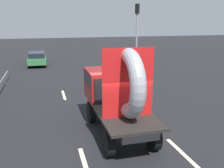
% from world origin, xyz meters
% --- Properties ---
extents(ground_plane, '(120.00, 120.00, 0.00)m').
position_xyz_m(ground_plane, '(0.00, 0.00, 0.00)').
color(ground_plane, black).
extents(flatbed_truck, '(2.02, 5.07, 3.71)m').
position_xyz_m(flatbed_truck, '(-0.15, 0.56, 1.75)').
color(flatbed_truck, black).
rests_on(flatbed_truck, ground_plane).
extents(distant_sedan, '(1.80, 4.21, 1.37)m').
position_xyz_m(distant_sedan, '(-3.64, 18.03, 0.74)').
color(distant_sedan, black).
rests_on(distant_sedan, ground_plane).
extents(traffic_light, '(0.42, 0.36, 6.08)m').
position_xyz_m(traffic_light, '(5.67, 13.44, 3.95)').
color(traffic_light, gray).
rests_on(traffic_light, ground_plane).
extents(lane_dash_left_near, '(0.16, 2.60, 0.01)m').
position_xyz_m(lane_dash_left_near, '(-1.89, -2.05, 0.00)').
color(lane_dash_left_near, beige).
rests_on(lane_dash_left_near, ground_plane).
extents(lane_dash_left_far, '(0.16, 2.07, 0.01)m').
position_xyz_m(lane_dash_left_far, '(-1.89, 6.35, 0.00)').
color(lane_dash_left_far, beige).
rests_on(lane_dash_left_far, ground_plane).
extents(lane_dash_right_near, '(0.16, 2.55, 0.01)m').
position_xyz_m(lane_dash_right_near, '(1.60, -2.22, 0.00)').
color(lane_dash_right_near, beige).
rests_on(lane_dash_right_near, ground_plane).
extents(lane_dash_right_far, '(0.16, 2.93, 0.01)m').
position_xyz_m(lane_dash_right_far, '(1.60, 6.38, 0.00)').
color(lane_dash_right_far, beige).
rests_on(lane_dash_right_far, ground_plane).
extents(oncoming_car, '(1.63, 3.81, 1.24)m').
position_xyz_m(oncoming_car, '(-3.68, 19.63, 0.67)').
color(oncoming_car, black).
rests_on(oncoming_car, ground_plane).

